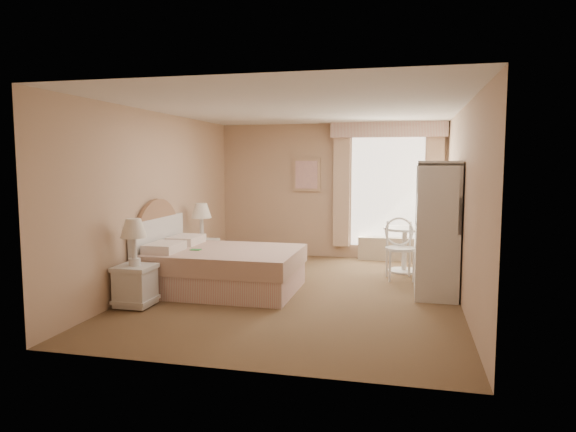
% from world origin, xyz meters
% --- Properties ---
extents(room, '(4.21, 5.51, 2.51)m').
position_xyz_m(room, '(0.00, 0.00, 1.25)').
color(room, brown).
rests_on(room, ground).
extents(window, '(2.05, 0.22, 2.51)m').
position_xyz_m(window, '(1.05, 2.65, 1.34)').
color(window, white).
rests_on(window, room).
extents(framed_art, '(0.52, 0.04, 0.62)m').
position_xyz_m(framed_art, '(-0.45, 2.71, 1.55)').
color(framed_art, tan).
rests_on(framed_art, room).
extents(bed, '(2.06, 1.54, 1.36)m').
position_xyz_m(bed, '(-1.13, -0.15, 0.33)').
color(bed, tan).
rests_on(bed, room).
extents(nightstand_near, '(0.45, 0.45, 1.08)m').
position_xyz_m(nightstand_near, '(-1.84, -1.17, 0.41)').
color(nightstand_near, silver).
rests_on(nightstand_near, room).
extents(nightstand_far, '(0.46, 0.46, 1.10)m').
position_xyz_m(nightstand_far, '(-1.84, 0.94, 0.42)').
color(nightstand_far, silver).
rests_on(nightstand_far, room).
extents(round_table, '(0.69, 0.69, 0.73)m').
position_xyz_m(round_table, '(1.38, 1.68, 0.49)').
color(round_table, silver).
rests_on(round_table, room).
extents(cafe_chair, '(0.52, 0.52, 0.94)m').
position_xyz_m(cafe_chair, '(1.32, 1.16, 0.55)').
color(cafe_chair, silver).
rests_on(cafe_chair, room).
extents(armoire, '(0.54, 1.08, 1.80)m').
position_xyz_m(armoire, '(1.81, 0.36, 0.75)').
color(armoire, silver).
rests_on(armoire, room).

